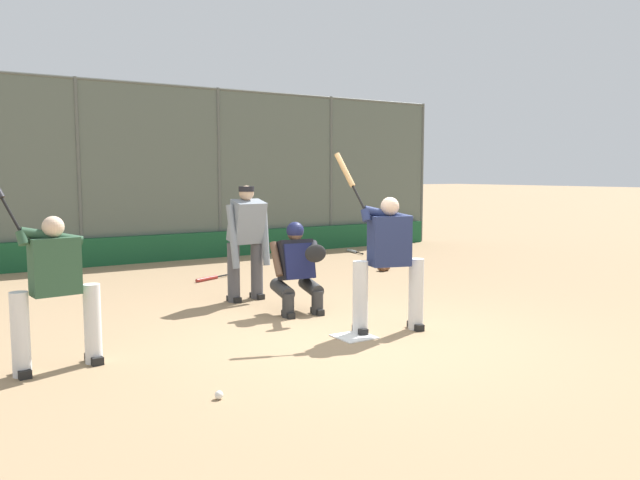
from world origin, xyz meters
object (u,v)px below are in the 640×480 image
spare_bat_by_padding (210,278)px  fielding_glove_on_dirt (384,268)px  catcher_behind_plate (298,266)px  baseball_loose (219,395)px  spare_bat_near_backstop (353,251)px  batter_at_plate (388,259)px  umpire_home (247,239)px  batter_on_deck (54,287)px

spare_bat_by_padding → fielding_glove_on_dirt: size_ratio=2.95×
catcher_behind_plate → baseball_loose: bearing=55.1°
spare_bat_by_padding → spare_bat_near_backstop: bearing=177.8°
spare_bat_near_backstop → spare_bat_by_padding: (4.45, 1.82, 0.00)m
batter_at_plate → umpire_home: batter_at_plate is taller
batter_on_deck → spare_bat_by_padding: batter_on_deck is taller
batter_at_plate → batter_on_deck: size_ratio=1.01×
batter_on_deck → spare_bat_near_backstop: batter_on_deck is taller
batter_at_plate → batter_on_deck: batter_at_plate is taller
batter_at_plate → fielding_glove_on_dirt: batter_at_plate is taller
catcher_behind_plate → spare_bat_by_padding: bearing=-83.1°
umpire_home → fielding_glove_on_dirt: (-3.53, -1.18, -0.88)m
spare_bat_by_padding → baseball_loose: (2.21, 5.66, 0.00)m
spare_bat_by_padding → catcher_behind_plate: bearing=65.7°
batter_at_plate → spare_bat_by_padding: batter_at_plate is taller
spare_bat_by_padding → baseball_loose: bearing=44.2°
baseball_loose → catcher_behind_plate: bearing=-131.6°
catcher_behind_plate → baseball_loose: catcher_behind_plate is taller
fielding_glove_on_dirt → spare_bat_near_backstop: bearing=-113.1°
spare_bat_near_backstop → spare_bat_by_padding: size_ratio=0.97×
spare_bat_by_padding → batter_at_plate: bearing=71.0°
batter_at_plate → spare_bat_near_backstop: batter_at_plate is taller
umpire_home → batter_on_deck: bearing=28.4°
catcher_behind_plate → spare_bat_by_padding: 3.22m
spare_bat_by_padding → fielding_glove_on_dirt: 3.42m
catcher_behind_plate → umpire_home: bearing=-72.3°
batter_at_plate → batter_on_deck: 3.71m
batter_at_plate → fielding_glove_on_dirt: 4.81m
batter_on_deck → baseball_loose: size_ratio=28.93×
baseball_loose → umpire_home: bearing=-118.8°
baseball_loose → batter_on_deck: bearing=-57.6°
spare_bat_near_backstop → baseball_loose: 10.02m
batter_on_deck → fielding_glove_on_dirt: (-6.54, -3.22, -0.77)m
batter_at_plate → spare_bat_near_backstop: (-4.01, -6.43, -0.86)m
catcher_behind_plate → umpire_home: (0.22, -1.14, 0.28)m
catcher_behind_plate → fielding_glove_on_dirt: size_ratio=4.43×
spare_bat_near_backstop → baseball_loose: bearing=146.6°
umpire_home → spare_bat_near_backstop: size_ratio=2.13×
batter_at_plate → catcher_behind_plate: bearing=-58.3°
batter_on_deck → spare_bat_by_padding: bearing=-134.9°
batter_at_plate → baseball_loose: 2.98m
batter_at_plate → spare_bat_near_backstop: bearing=-106.8°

